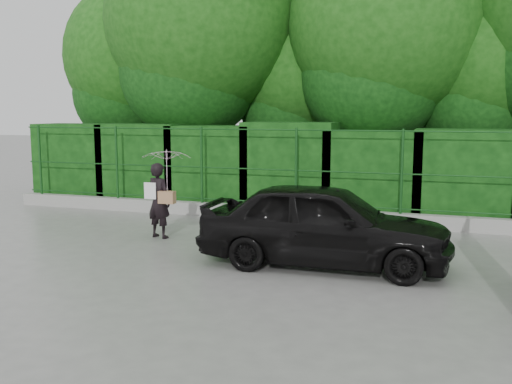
% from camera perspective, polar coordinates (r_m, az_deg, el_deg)
% --- Properties ---
extents(ground, '(80.00, 80.00, 0.00)m').
position_cam_1_polar(ground, '(8.93, -5.86, -7.98)').
color(ground, gray).
extents(kerb, '(14.00, 0.25, 0.30)m').
position_cam_1_polar(kerb, '(13.02, 2.28, -2.15)').
color(kerb, '#9E9E99').
rests_on(kerb, ground).
extents(fence, '(14.13, 0.06, 1.80)m').
position_cam_1_polar(fence, '(12.82, 3.25, 2.42)').
color(fence, '#134115').
rests_on(fence, kerb).
extents(hedge, '(14.20, 1.20, 2.20)m').
position_cam_1_polar(hedge, '(13.88, 3.03, 2.21)').
color(hedge, black).
rests_on(hedge, ground).
extents(trees, '(17.10, 6.15, 8.08)m').
position_cam_1_polar(trees, '(15.88, 9.87, 15.78)').
color(trees, black).
rests_on(trees, ground).
extents(woman, '(0.96, 0.98, 1.75)m').
position_cam_1_polar(woman, '(11.19, -9.15, 1.28)').
color(woman, black).
rests_on(woman, ground).
extents(car, '(4.00, 1.65, 1.36)m').
position_cam_1_polar(car, '(9.18, 6.85, -3.20)').
color(car, black).
rests_on(car, ground).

